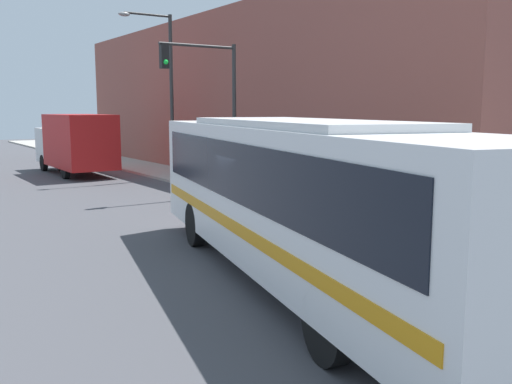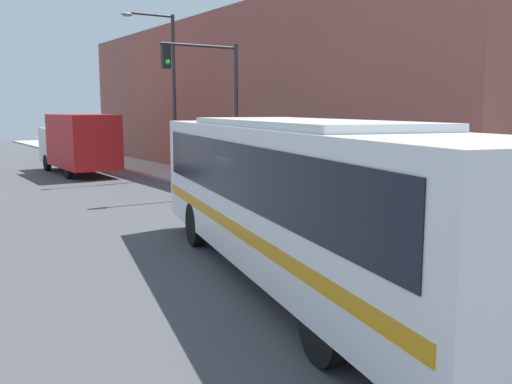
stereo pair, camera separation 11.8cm
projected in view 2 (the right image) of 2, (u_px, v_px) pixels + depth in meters
The scene contains 10 objects.
ground_plane at pixel (288, 280), 11.56m from camera, with size 120.00×120.00×0.00m, color #47474C.
sidewalk at pixel (161, 171), 31.37m from camera, with size 2.94×70.00×0.12m.
building_facade at pixel (251, 96), 31.38m from camera, with size 6.00×33.63×8.29m.
city_bus at pixel (297, 190), 11.01m from camera, with size 5.24×12.59×3.23m.
delivery_truck at pixel (78, 142), 30.05m from camera, with size 2.42×7.48×3.15m.
fire_hydrant at pixel (356, 207), 17.14m from camera, with size 0.27×0.36×0.75m.
traffic_light_pole at pixel (213, 92), 22.14m from camera, with size 3.28×0.35×5.83m.
parking_meter at pixel (234, 171), 23.02m from camera, with size 0.14×0.14×1.20m.
street_lamp at pixel (168, 82), 27.50m from camera, with size 2.66×0.28×7.77m.
pedestrian_near_corner at pixel (241, 165), 25.47m from camera, with size 0.34×0.34×1.61m.
Camera 2 is at (-6.63, -9.03, 3.44)m, focal length 40.00 mm.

